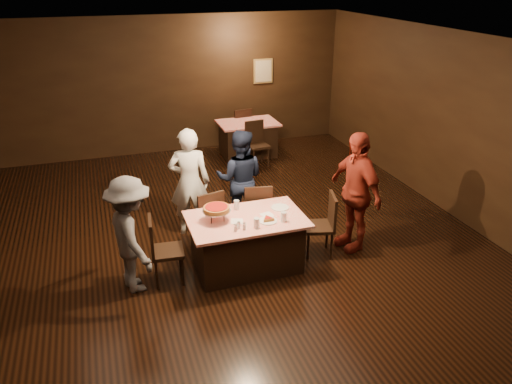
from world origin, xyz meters
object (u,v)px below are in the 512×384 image
Objects in this scene: chair_back_near at (258,145)px; diner_red_shirt at (355,191)px; chair_far_left at (206,218)px; pizza_stand at (216,209)px; back_table at (248,139)px; chair_end_right at (319,225)px; plate_empty at (280,208)px; diner_white_jacket at (190,182)px; glass_front_right at (284,217)px; diner_navy_hoodie at (240,179)px; glass_front_left at (257,223)px; chair_end_left at (167,250)px; chair_back_far at (240,127)px; glass_back at (237,205)px; main_table at (246,243)px; diner_grey_knit at (131,235)px; chair_far_right at (257,210)px.

diner_red_shirt is at bearing -91.50° from chair_back_near.
pizza_stand reaches higher than chair_far_left.
chair_end_right reaches higher than back_table.
pizza_stand reaches higher than plate_empty.
glass_front_right is at bearing 137.40° from diner_white_jacket.
diner_navy_hoodie is at bearing -140.45° from diner_red_shirt.
glass_front_left is 1.00× the size of glass_front_right.
pizza_stand is at bearing -81.08° from chair_end_left.
chair_end_left is at bearing -175.91° from pizza_stand.
chair_far_left is 3.45m from chair_back_near.
chair_back_far is 0.52× the size of diner_red_shirt.
chair_back_near is at bearing -114.05° from diner_white_jacket.
pizza_stand reaches higher than glass_back.
chair_far_left is 0.59× the size of diner_navy_hoodie.
back_table is at bearing 73.95° from glass_front_left.
pizza_stand is (-0.40, 0.05, 0.57)m from main_table.
diner_grey_knit is 1.15m from pizza_stand.
back_table is 1.37× the size of chair_far_left.
back_table is at bearing -87.53° from diner_navy_hoodie.
diner_red_shirt is 1.75m from glass_back.
glass_back is at bearing 165.96° from plate_empty.
glass_front_right is at bearing 73.86° from chair_back_far.
chair_end_right is at bearing -14.62° from glass_back.
glass_front_left is (-1.05, -0.30, 0.37)m from chair_end_right.
diner_grey_knit reaches higher than chair_end_right.
pizza_stand is at bearing 51.48° from chair_far_right.
glass_front_left is (-1.35, -4.00, 0.37)m from chair_back_near.
chair_far_left reaches higher than glass_front_right.
chair_end_right is at bearing -1.91° from pizza_stand.
chair_far_left is at bearing -69.34° from diner_grey_knit.
chair_end_right is (0.70, -0.75, 0.00)m from chair_far_right.
main_table is at bearing 150.95° from glass_front_right.
pizza_stand reaches higher than chair_back_far.
plate_empty is 1.79× the size of glass_front_right.
diner_white_jacket reaches higher than glass_front_left.
chair_end_right is 1.57m from pizza_stand.
glass_front_left is at bearing 99.36° from chair_far_left.
chair_end_right is 1.24m from glass_back.
pizza_stand reaches higher than chair_far_right.
pizza_stand is at bearing -99.41° from diner_red_shirt.
pizza_stand is (0.70, 0.05, 0.48)m from chair_end_left.
chair_back_far is 4.93m from glass_back.
diner_red_shirt is at bearing 0.17° from pizza_stand.
chair_end_right is 3.71m from chair_back_near.
chair_far_left is at bearing 10.30° from chair_far_right.
chair_end_right is 2.66m from diner_grey_knit.
chair_back_far is at bearing 80.04° from plate_empty.
chair_end_left reaches higher than glass_front_right.
diner_navy_hoodie is (-1.11, -3.13, 0.43)m from back_table.
diner_grey_knit is 0.87× the size of diner_red_shirt.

